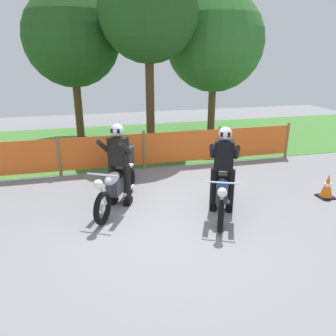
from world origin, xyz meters
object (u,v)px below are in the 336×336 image
Objects in this scene: traffic_cone at (327,186)px; spare_drum at (123,164)px; rider_lead at (119,160)px; motorcycle_trailing at (222,194)px; rider_trailing at (224,165)px; motorcycle_lead at (116,187)px.

spare_drum reaches higher than traffic_cone.
motorcycle_trailing is at bearing 89.90° from rider_lead.
rider_lead is at bearing -98.90° from spare_drum.
rider_trailing is (0.08, 0.19, 0.52)m from motorcycle_trailing.
motorcycle_lead is 0.54m from rider_lead.
spare_drum is at bearing -116.00° from rider_trailing.
spare_drum is (-1.71, 2.06, -0.51)m from rider_trailing.
motorcycle_lead is at bearing 0.51° from rider_lead.
rider_lead reaches higher than motorcycle_lead.
traffic_cone is at bearing 107.34° from rider_lead.
traffic_cone is (4.35, -0.82, -0.69)m from rider_lead.
motorcycle_trailing reaches higher than traffic_cone.
motorcycle_lead is 2.04× the size of spare_drum.
rider_trailing is 1.92× the size of spare_drum.
motorcycle_lead reaches higher than motorcycle_trailing.
rider_lead reaches higher than motorcycle_trailing.
rider_lead and rider_trailing have the same top height.
traffic_cone is at bearing 113.52° from rider_trailing.
motorcycle_trailing is at bearing 0.51° from rider_trailing.
spare_drum is at bearing -160.95° from rider_lead.
motorcycle_lead is 4.50m from traffic_cone.
motorcycle_trailing is 2.53m from traffic_cone.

